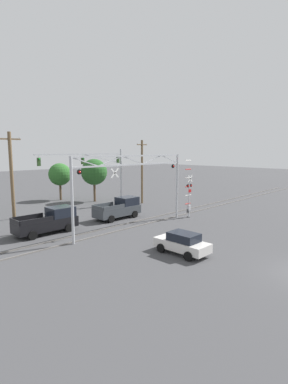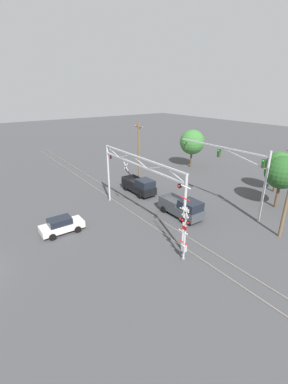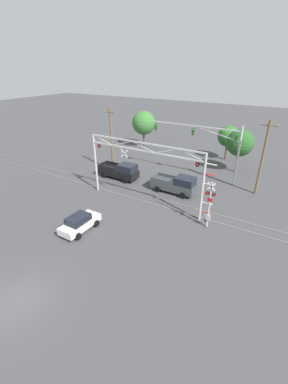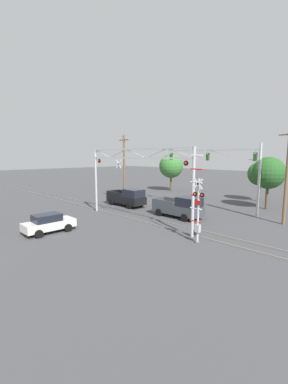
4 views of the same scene
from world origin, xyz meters
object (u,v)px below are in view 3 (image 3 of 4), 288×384
(traffic_signal_span, at_px, (214,142))
(background_tree_far_left_verge, at_px, (240,143))
(sedan_waiting, at_px, (80,223))
(pickup_truck_following, at_px, (120,171))
(background_tree_beyond_span, at_px, (144,123))
(utility_pole_right, at_px, (263,158))
(background_tree_far_right_verge, at_px, (228,136))
(pickup_truck_lead, at_px, (176,185))
(utility_pole_left, at_px, (112,140))
(crossing_signal_mast, at_px, (209,205))
(crossing_gantry, at_px, (143,161))

(traffic_signal_span, distance_m, background_tree_far_left_verge, 5.24)
(traffic_signal_span, height_order, sedan_waiting, traffic_signal_span)
(pickup_truck_following, relative_size, background_tree_beyond_span, 0.84)
(utility_pole_right, distance_m, background_tree_far_right_verge, 12.12)
(pickup_truck_lead, distance_m, utility_pole_left, 11.07)
(crossing_signal_mast, relative_size, pickup_truck_lead, 1.18)
(pickup_truck_following, height_order, background_tree_beyond_span, background_tree_beyond_span)
(utility_pole_right, bearing_deg, crossing_gantry, -138.66)
(sedan_waiting, distance_m, background_tree_far_left_verge, 23.68)
(pickup_truck_lead, bearing_deg, traffic_signal_span, 68.65)
(pickup_truck_following, height_order, utility_pole_right, utility_pole_right)
(utility_pole_left, bearing_deg, traffic_signal_span, 18.00)
(crossing_gantry, height_order, crossing_signal_mast, crossing_gantry)
(crossing_gantry, distance_m, background_tree_beyond_span, 21.50)
(crossing_gantry, height_order, utility_pole_left, utility_pole_left)
(background_tree_far_left_verge, bearing_deg, pickup_truck_following, -140.30)
(sedan_waiting, distance_m, background_tree_far_right_verge, 27.16)
(sedan_waiting, distance_m, background_tree_beyond_span, 27.41)
(crossing_gantry, height_order, traffic_signal_span, traffic_signal_span)
(background_tree_beyond_span, xyz_separation_m, background_tree_far_right_verge, (14.73, 0.67, -0.61))
(traffic_signal_span, bearing_deg, utility_pole_right, -10.58)
(background_tree_far_right_verge, bearing_deg, utility_pole_left, -132.21)
(background_tree_far_left_verge, bearing_deg, pickup_truck_lead, -112.90)
(utility_pole_right, bearing_deg, background_tree_far_left_verge, 122.29)
(pickup_truck_following, xyz_separation_m, background_tree_far_left_verge, (12.40, 10.29, 3.09))
(crossing_gantry, relative_size, utility_pole_right, 1.53)
(background_tree_beyond_span, bearing_deg, crossing_gantry, -58.90)
(crossing_signal_mast, xyz_separation_m, background_tree_far_right_verge, (-3.74, 19.91, 1.40))
(crossing_signal_mast, relative_size, traffic_signal_span, 0.52)
(pickup_truck_lead, height_order, background_tree_far_left_verge, background_tree_far_left_verge)
(utility_pole_left, relative_size, background_tree_far_right_verge, 1.63)
(pickup_truck_lead, distance_m, background_tree_beyond_span, 19.59)
(background_tree_beyond_span, bearing_deg, sedan_waiting, -70.93)
(utility_pole_left, bearing_deg, background_tree_far_left_verge, 30.71)
(pickup_truck_following, xyz_separation_m, background_tree_beyond_span, (-5.04, 14.16, 3.26))
(background_tree_beyond_span, bearing_deg, traffic_signal_span, -29.21)
(crossing_signal_mast, relative_size, background_tree_beyond_span, 0.96)
(pickup_truck_lead, distance_m, background_tree_far_left_verge, 11.66)
(crossing_signal_mast, bearing_deg, crossing_gantry, 173.52)
(traffic_signal_span, xyz_separation_m, utility_pole_right, (5.80, -1.08, -0.71))
(pickup_truck_lead, relative_size, background_tree_far_left_verge, 0.87)
(background_tree_far_right_verge, bearing_deg, crossing_gantry, -100.78)
(crossing_signal_mast, height_order, background_tree_far_right_verge, crossing_signal_mast)
(pickup_truck_following, xyz_separation_m, utility_pole_left, (-2.38, 1.51, 3.44))
(utility_pole_right, bearing_deg, crossing_signal_mast, -105.13)
(pickup_truck_lead, relative_size, utility_pole_left, 0.60)
(background_tree_far_left_verge, bearing_deg, utility_pole_left, -149.29)
(sedan_waiting, height_order, utility_pole_left, utility_pole_left)
(utility_pole_right, height_order, background_tree_beyond_span, utility_pole_right)
(background_tree_far_right_verge, bearing_deg, utility_pole_right, -58.37)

